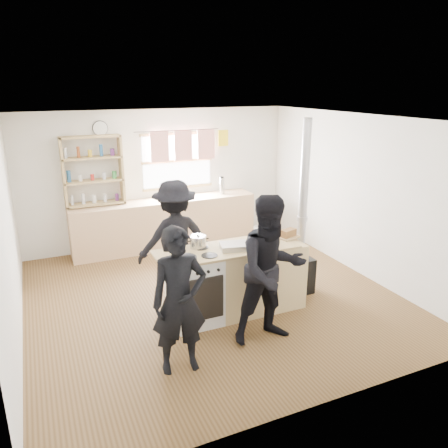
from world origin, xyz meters
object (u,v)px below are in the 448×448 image
Objects in this scene: person_near_left at (179,301)px; person_far at (175,239)px; stockpot_stove at (198,242)px; flue_heater at (300,250)px; skillet_greens at (185,259)px; roast_tray at (234,246)px; cooking_island at (237,279)px; bread_board at (288,234)px; thermos at (222,186)px; person_near_right at (271,270)px; stockpot_counter at (264,235)px.

person_far reaches higher than person_near_left.
stockpot_stove is 1.61m from flue_heater.
roast_tray is (0.71, 0.13, 0.01)m from skillet_greens.
flue_heater is (1.87, 0.36, -0.31)m from skillet_greens.
skillet_greens is at bearing -130.34° from stockpot_stove.
flue_heater reaches higher than roast_tray.
roast_tray is (-0.07, -0.06, 0.50)m from cooking_island.
person_far reaches higher than bread_board.
bread_board is (-0.22, -2.75, -0.08)m from thermos.
thermos is 2.63m from flue_heater.
person_far reaches higher than stockpot_stove.
flue_heater reaches higher than thermos.
person_near_left reaches higher than cooking_island.
skillet_greens is at bearing 78.02° from person_far.
stockpot_stove is 0.71m from person_far.
person_near_right is at bearing -84.30° from cooking_island.
flue_heater reaches higher than person_far.
roast_tray is at bearing -140.29° from cooking_island.
stockpot_counter reaches higher than skillet_greens.
cooking_island is 1.18× the size of person_far.
bread_board reaches higher than skillet_greens.
person_near_right is (0.14, -0.69, -0.08)m from roast_tray.
person_far is at bearing 147.80° from bread_board.
flue_heater is 1.40m from person_near_right.
cooking_island is 6.27× the size of skillet_greens.
person_far is (-0.49, 0.92, -0.13)m from roast_tray.
skillet_greens is at bearing -166.62° from cooking_island.
flue_heater reaches higher than person_near_left.
cooking_island is 9.05× the size of stockpot_stove.
thermos reaches higher than roast_tray.
person_near_right reaches higher than person_near_left.
roast_tray is at bearing 104.30° from person_near_right.
bread_board is (0.78, 0.02, 0.51)m from cooking_island.
skillet_greens is (-0.77, -0.18, 0.49)m from cooking_island.
skillet_greens is at bearing 71.48° from person_near_left.
stockpot_stove is 0.13× the size of person_far.
stockpot_stove reaches higher than bread_board.
person_near_right is at bearing 111.21° from person_far.
skillet_greens is at bearing -120.96° from thermos.
person_far reaches higher than thermos.
thermos is 3.00m from cooking_island.
person_near_right reaches higher than stockpot_stove.
person_far is (-1.65, 0.69, 0.19)m from flue_heater.
thermos reaches higher than cooking_island.
stockpot_stove reaches higher than cooking_island.
cooking_island is at bearing -179.17° from stockpot_counter.
person_near_left reaches higher than bread_board.
thermos reaches higher than skillet_greens.
bread_board is at bearing 147.65° from person_far.
person_near_right is (1.15, 0.12, 0.09)m from person_near_left.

